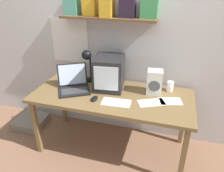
% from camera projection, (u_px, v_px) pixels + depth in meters
% --- Properties ---
extents(ground_plane, '(12.00, 12.00, 0.00)m').
position_uv_depth(ground_plane, '(112.00, 146.00, 2.65)').
color(ground_plane, '#8D634B').
extents(back_wall, '(5.60, 0.24, 2.60)m').
position_uv_depth(back_wall, '(123.00, 30.00, 2.45)').
color(back_wall, silver).
rests_on(back_wall, ground_plane).
extents(corner_desk, '(1.70, 0.75, 0.72)m').
position_uv_depth(corner_desk, '(112.00, 99.00, 2.35)').
color(corner_desk, brown).
rests_on(corner_desk, ground_plane).
extents(crt_monitor, '(0.35, 0.40, 0.36)m').
position_uv_depth(crt_monitor, '(109.00, 73.00, 2.40)').
color(crt_monitor, '#232326').
rests_on(crt_monitor, corner_desk).
extents(laptop, '(0.45, 0.44, 0.26)m').
position_uv_depth(laptop, '(73.00, 84.00, 2.42)').
color(laptop, black).
rests_on(laptop, corner_desk).
extents(desk_lamp, '(0.12, 0.17, 0.40)m').
position_uv_depth(desk_lamp, '(87.00, 59.00, 2.47)').
color(desk_lamp, black).
rests_on(desk_lamp, corner_desk).
extents(juice_glass, '(0.07, 0.07, 0.11)m').
position_uv_depth(juice_glass, '(170.00, 87.00, 2.38)').
color(juice_glass, white).
rests_on(juice_glass, corner_desk).
extents(space_heater, '(0.17, 0.15, 0.26)m').
position_uv_depth(space_heater, '(154.00, 82.00, 2.29)').
color(space_heater, silver).
rests_on(space_heater, corner_desk).
extents(computer_mouse, '(0.06, 0.11, 0.03)m').
position_uv_depth(computer_mouse, '(95.00, 98.00, 2.22)').
color(computer_mouse, black).
rests_on(computer_mouse, corner_desk).
extents(printed_handout, '(0.30, 0.24, 0.00)m').
position_uv_depth(printed_handout, '(151.00, 103.00, 2.17)').
color(printed_handout, white).
rests_on(printed_handout, corner_desk).
extents(loose_paper_near_monitor, '(0.30, 0.17, 0.00)m').
position_uv_depth(loose_paper_near_monitor, '(116.00, 102.00, 2.18)').
color(loose_paper_near_monitor, white).
rests_on(loose_paper_near_monitor, corner_desk).
extents(open_notebook, '(0.25, 0.20, 0.00)m').
position_uv_depth(open_notebook, '(171.00, 101.00, 2.20)').
color(open_notebook, white).
rests_on(open_notebook, corner_desk).
extents(floor_cushion, '(0.39, 0.39, 0.11)m').
position_uv_depth(floor_cushion, '(31.00, 122.00, 3.01)').
color(floor_cushion, gray).
rests_on(floor_cushion, ground_plane).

